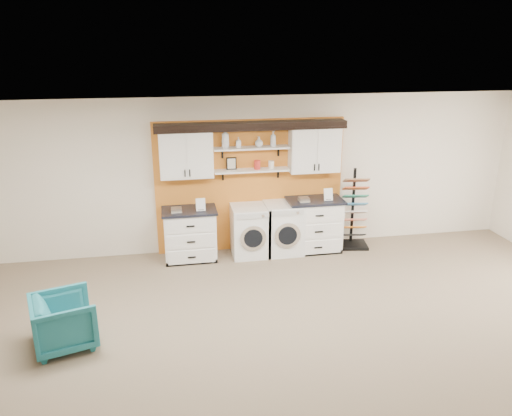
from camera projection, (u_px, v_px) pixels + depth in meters
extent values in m
plane|color=#837358|center=(308.00, 381.00, 5.71)|extent=(10.00, 10.00, 0.00)
plane|color=white|center=(318.00, 139.00, 4.81)|extent=(10.00, 10.00, 0.00)
plane|color=silver|center=(250.00, 175.00, 8.99)|extent=(10.00, 0.00, 10.00)
cube|color=orange|center=(250.00, 186.00, 9.02)|extent=(3.40, 0.07, 2.40)
cube|color=white|center=(186.00, 153.00, 8.46)|extent=(0.90, 0.34, 0.84)
cube|color=white|center=(173.00, 156.00, 8.26)|extent=(0.42, 0.01, 0.78)
cube|color=white|center=(200.00, 155.00, 8.34)|extent=(0.42, 0.01, 0.78)
cube|color=white|center=(314.00, 148.00, 8.84)|extent=(0.90, 0.34, 0.84)
cube|color=white|center=(305.00, 151.00, 8.64)|extent=(0.42, 0.01, 0.78)
cube|color=white|center=(329.00, 150.00, 8.71)|extent=(0.42, 0.01, 0.78)
cube|color=white|center=(252.00, 170.00, 8.76)|extent=(1.32, 0.28, 0.03)
cube|color=white|center=(252.00, 148.00, 8.64)|extent=(1.32, 0.28, 0.03)
cube|color=black|center=(251.00, 125.00, 8.53)|extent=(3.30, 0.40, 0.10)
cube|color=black|center=(253.00, 130.00, 8.37)|extent=(3.30, 0.04, 0.04)
cube|color=black|center=(231.00, 163.00, 8.71)|extent=(0.18, 0.02, 0.22)
cube|color=beige|center=(232.00, 164.00, 8.70)|extent=(0.14, 0.01, 0.18)
cylinder|color=red|center=(257.00, 165.00, 8.75)|extent=(0.11, 0.11, 0.16)
cylinder|color=silver|center=(271.00, 165.00, 8.80)|extent=(0.10, 0.10, 0.14)
cube|color=white|center=(190.00, 235.00, 8.78)|extent=(0.89, 0.60, 0.89)
cube|color=black|center=(192.00, 263.00, 8.66)|extent=(0.89, 0.06, 0.07)
cube|color=black|center=(189.00, 210.00, 8.64)|extent=(0.94, 0.66, 0.04)
cube|color=white|center=(190.00, 226.00, 8.41)|extent=(0.81, 0.02, 0.25)
cube|color=white|center=(191.00, 242.00, 8.50)|extent=(0.81, 0.02, 0.25)
cube|color=white|center=(192.00, 257.00, 8.59)|extent=(0.81, 0.02, 0.25)
cube|color=white|center=(314.00, 225.00, 9.15)|extent=(0.94, 0.60, 0.94)
cube|color=black|center=(317.00, 253.00, 9.04)|extent=(0.94, 0.06, 0.07)
cube|color=black|center=(315.00, 200.00, 9.00)|extent=(1.01, 0.66, 0.04)
cube|color=white|center=(319.00, 215.00, 8.77)|extent=(0.86, 0.02, 0.26)
cube|color=white|center=(319.00, 231.00, 8.87)|extent=(0.86, 0.02, 0.26)
cube|color=white|center=(318.00, 247.00, 8.97)|extent=(0.86, 0.02, 0.26)
cube|color=white|center=(250.00, 230.00, 8.96)|extent=(0.66, 0.66, 0.92)
cube|color=silver|center=(253.00, 216.00, 8.52)|extent=(0.56, 0.02, 0.10)
cylinder|color=silver|center=(253.00, 238.00, 8.65)|extent=(0.46, 0.05, 0.46)
cylinder|color=black|center=(253.00, 239.00, 8.63)|extent=(0.33, 0.03, 0.33)
cube|color=white|center=(283.00, 228.00, 9.06)|extent=(0.67, 0.66, 0.93)
cube|color=silver|center=(288.00, 213.00, 8.62)|extent=(0.57, 0.02, 0.10)
cylinder|color=silver|center=(287.00, 235.00, 8.75)|extent=(0.47, 0.05, 0.47)
cylinder|color=black|center=(288.00, 236.00, 8.73)|extent=(0.33, 0.03, 0.33)
cube|color=black|center=(352.00, 245.00, 9.43)|extent=(0.60, 0.53, 0.05)
cube|color=black|center=(353.00, 205.00, 9.34)|extent=(0.05, 0.05, 1.43)
cube|color=black|center=(353.00, 235.00, 9.38)|extent=(0.48, 0.32, 0.13)
cube|color=orange|center=(353.00, 227.00, 9.33)|extent=(0.48, 0.32, 0.13)
cube|color=#D87760|center=(354.00, 220.00, 9.28)|extent=(0.48, 0.32, 0.13)
cube|color=silver|center=(354.00, 212.00, 9.23)|extent=(0.48, 0.32, 0.13)
cube|color=teal|center=(355.00, 204.00, 9.18)|extent=(0.48, 0.32, 0.13)
cube|color=#217B61|center=(355.00, 196.00, 9.13)|extent=(0.48, 0.32, 0.13)
cube|color=#DA4819|center=(356.00, 188.00, 9.09)|extent=(0.48, 0.32, 0.13)
cube|color=#93623D|center=(356.00, 180.00, 9.04)|extent=(0.48, 0.32, 0.13)
imported|color=#1C6F7B|center=(64.00, 321.00, 6.28)|extent=(0.93, 0.92, 0.69)
imported|color=silver|center=(225.00, 138.00, 8.50)|extent=(0.14, 0.14, 0.34)
imported|color=silver|center=(238.00, 142.00, 8.56)|extent=(0.08, 0.09, 0.18)
imported|color=silver|center=(259.00, 142.00, 8.62)|extent=(0.19, 0.19, 0.18)
imported|color=silver|center=(273.00, 139.00, 8.65)|extent=(0.14, 0.14, 0.27)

